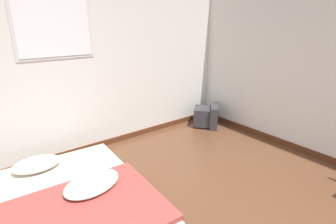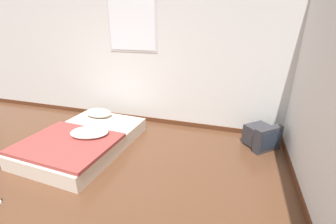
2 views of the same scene
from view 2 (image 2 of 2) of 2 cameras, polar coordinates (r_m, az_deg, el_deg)
name	(u,v)px [view 2 (image 2 of 2)]	position (r m, az deg, el deg)	size (l,w,h in m)	color
ground_plane	(17,219)	(3.06, -34.06, -21.51)	(20.00, 20.00, 0.00)	brown
wall_back	(128,57)	(4.52, -10.11, 13.64)	(8.24, 0.08, 2.60)	silver
mattress_bed	(84,139)	(3.93, -20.62, -6.51)	(1.43, 1.94, 0.37)	beige
crt_tv	(261,136)	(3.97, 22.65, -5.72)	(0.61, 0.61, 0.40)	#333338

